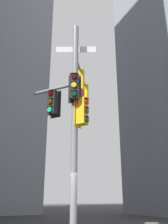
% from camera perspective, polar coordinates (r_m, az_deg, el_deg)
% --- Properties ---
extents(signal_pole_assembly, '(2.88, 2.87, 8.55)m').
position_cam_1_polar(signal_pole_assembly, '(9.75, -2.22, 1.40)').
color(signal_pole_assembly, gray).
rests_on(signal_pole_assembly, ground).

